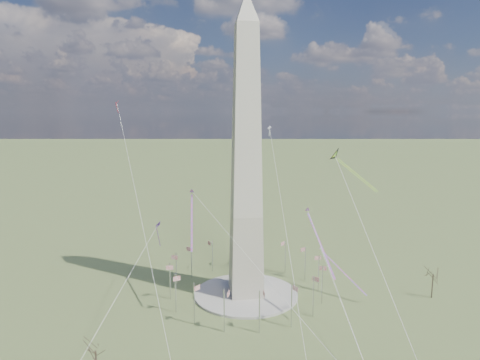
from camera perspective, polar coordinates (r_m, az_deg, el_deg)
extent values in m
plane|color=#4C6331|center=(154.27, 0.81, -15.08)|extent=(2000.00, 2000.00, 0.00)
cylinder|color=#A3A095|center=(154.11, 0.81, -14.94)|extent=(36.00, 36.00, 0.80)
pyramid|color=beige|center=(144.47, 0.90, 22.15)|extent=(9.90, 9.90, 10.00)
cylinder|color=silver|center=(157.41, 10.43, -12.16)|extent=(0.36, 0.36, 13.00)
cube|color=#AB2216|center=(156.75, 10.34, -10.19)|extent=(2.40, 0.08, 1.50)
cylinder|color=silver|center=(165.73, 8.69, -11.01)|extent=(0.36, 0.36, 13.00)
cube|color=#AB2216|center=(164.95, 8.45, -9.15)|extent=(2.25, 0.99, 1.50)
cylinder|color=silver|center=(171.99, 6.06, -10.20)|extent=(0.36, 0.36, 13.00)
cube|color=#AB2216|center=(170.96, 5.71, -8.44)|extent=(1.75, 1.75, 1.50)
cylinder|color=silver|center=(175.49, 2.90, -9.76)|extent=(0.36, 0.36, 13.00)
cube|color=#AB2216|center=(174.11, 2.49, -8.07)|extent=(0.99, 2.25, 1.50)
cylinder|color=silver|center=(175.88, -0.45, -9.70)|extent=(0.36, 0.36, 13.00)
cube|color=#AB2216|center=(174.10, -0.88, -8.07)|extent=(0.08, 2.40, 1.50)
cylinder|color=silver|center=(173.12, -3.69, -10.03)|extent=(0.36, 0.36, 13.00)
cube|color=#AB2216|center=(170.91, -4.10, -8.42)|extent=(0.99, 2.25, 1.50)
cylinder|color=silver|center=(167.48, -6.48, -10.74)|extent=(0.36, 0.36, 13.00)
cube|color=#AB2216|center=(164.88, -6.83, -9.13)|extent=(1.75, 1.75, 1.50)
cylinder|color=silver|center=(159.59, -8.48, -11.81)|extent=(0.36, 0.36, 13.00)
cube|color=#AB2216|center=(156.66, -8.72, -10.16)|extent=(2.25, 0.99, 1.50)
cylinder|color=silver|center=(150.38, -9.30, -13.17)|extent=(0.36, 0.36, 13.00)
cube|color=#AB2216|center=(147.25, -9.37, -11.45)|extent=(2.40, 0.08, 1.50)
cylinder|color=silver|center=(141.17, -8.59, -14.68)|extent=(0.36, 0.36, 13.00)
cube|color=#AB2216|center=(138.00, -8.44, -12.86)|extent=(2.25, 0.99, 1.50)
cylinder|color=silver|center=(133.47, -6.12, -16.09)|extent=(0.36, 0.36, 13.00)
cube|color=#AB2216|center=(130.48, -5.74, -14.14)|extent=(1.75, 1.75, 1.50)
cylinder|color=silver|center=(128.83, -2.13, -17.01)|extent=(0.36, 0.36, 13.00)
cube|color=#AB2216|center=(126.24, -1.56, -14.92)|extent=(0.99, 2.25, 1.50)
cylinder|color=silver|center=(128.29, 2.60, -17.13)|extent=(0.36, 0.36, 13.00)
cube|color=#AB2216|center=(126.26, 3.22, -14.93)|extent=(0.08, 2.40, 1.50)
cylinder|color=silver|center=(132.00, 6.87, -16.40)|extent=(0.36, 0.36, 13.00)
cube|color=#AB2216|center=(130.54, 7.39, -14.16)|extent=(0.99, 2.25, 1.50)
cylinder|color=silver|center=(139.08, 9.76, -15.09)|extent=(0.36, 0.36, 13.00)
cube|color=#AB2216|center=(138.08, 10.08, -12.89)|extent=(1.75, 1.75, 1.50)
cylinder|color=silver|center=(148.08, 10.90, -13.58)|extent=(0.36, 0.36, 13.00)
cube|color=#AB2216|center=(147.35, 11.00, -11.48)|extent=(2.25, 0.99, 1.50)
cylinder|color=#3E2C26|center=(164.27, 24.26, -12.76)|extent=(0.38, 0.38, 8.53)
cube|color=#FFE90D|center=(156.46, 15.40, 0.73)|extent=(11.48, 10.68, 10.68)
cube|color=#FFE90D|center=(154.65, 15.15, 0.65)|extent=(11.48, 10.68, 10.68)
cube|color=#40176B|center=(153.82, -10.90, -5.91)|extent=(1.73, 2.88, 2.42)
cube|color=#F62646|center=(154.90, -10.85, -7.34)|extent=(1.37, 2.97, 8.37)
cube|color=#F62646|center=(136.87, 10.68, -8.39)|extent=(2.25, 22.71, 14.23)
cube|color=#F62646|center=(138.96, -6.45, -5.49)|extent=(1.34, 21.31, 13.34)
cube|color=#F62646|center=(154.18, 13.63, -11.87)|extent=(11.60, 14.73, 11.39)
cube|color=red|center=(179.55, -16.10, 9.89)|extent=(1.36, 2.23, 1.88)
cube|color=red|center=(179.52, -16.07, 9.24)|extent=(0.84, 1.59, 4.31)
cube|color=white|center=(181.41, 3.95, 6.98)|extent=(1.52, 1.52, 1.60)
cube|color=white|center=(181.49, 3.95, 6.43)|extent=(0.33, 1.39, 3.67)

